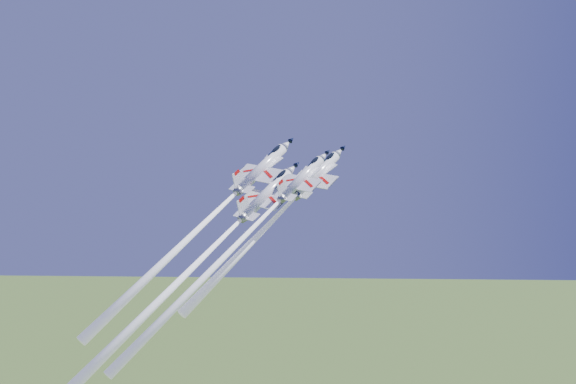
{
  "coord_description": "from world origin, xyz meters",
  "views": [
    {
      "loc": [
        3.58,
        -119.96,
        121.39
      ],
      "look_at": [
        0.0,
        0.0,
        103.51
      ],
      "focal_mm": 40.0,
      "sensor_mm": 36.0,
      "label": 1
    }
  ],
  "objects_px": {
    "jet_left": "(205,223)",
    "jet_right": "(238,243)",
    "jet_lead": "(275,218)",
    "jet_slot": "(201,259)"
  },
  "relations": [
    {
      "from": "jet_left",
      "to": "jet_right",
      "type": "relative_size",
      "value": 1.0
    },
    {
      "from": "jet_lead",
      "to": "jet_slot",
      "type": "height_order",
      "value": "jet_lead"
    },
    {
      "from": "jet_left",
      "to": "jet_slot",
      "type": "height_order",
      "value": "jet_left"
    },
    {
      "from": "jet_right",
      "to": "jet_slot",
      "type": "bearing_deg",
      "value": -149.31
    },
    {
      "from": "jet_right",
      "to": "jet_slot",
      "type": "xyz_separation_m",
      "value": [
        -6.48,
        1.63,
        -3.13
      ]
    },
    {
      "from": "jet_right",
      "to": "jet_slot",
      "type": "height_order",
      "value": "jet_right"
    },
    {
      "from": "jet_left",
      "to": "jet_lead",
      "type": "bearing_deg",
      "value": 45.85
    },
    {
      "from": "jet_lead",
      "to": "jet_right",
      "type": "xyz_separation_m",
      "value": [
        -5.96,
        -9.54,
        -2.69
      ]
    },
    {
      "from": "jet_lead",
      "to": "jet_slot",
      "type": "relative_size",
      "value": 0.8
    },
    {
      "from": "jet_lead",
      "to": "jet_left",
      "type": "relative_size",
      "value": 0.83
    }
  ]
}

